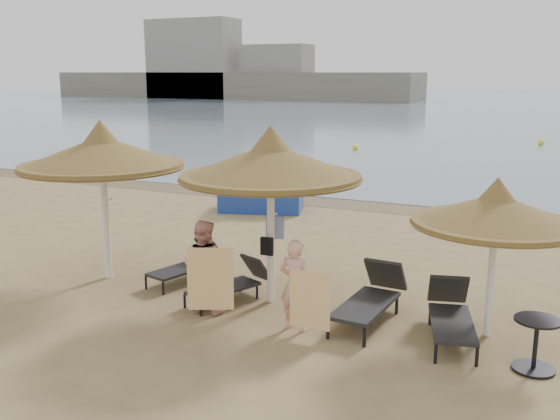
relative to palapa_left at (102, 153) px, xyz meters
The scene contains 21 objects.
ground 4.38m from the palapa_left, ahead, with size 160.00×160.00×0.00m, color #987E4D.
sea 79.54m from the palapa_left, 87.45° to the left, with size 200.00×140.00×0.03m, color slate.
wet_sand_strip 9.84m from the palapa_left, 68.14° to the left, with size 200.00×1.60×0.01m, color brown.
far_shore 80.20m from the palapa_left, 105.60° to the left, with size 150.00×54.80×12.00m.
palapa_left is the anchor object (origin of this frame).
palapa_center 3.54m from the palapa_left, ahead, with size 3.19×3.19×3.17m.
palapa_right 7.28m from the palapa_left, ahead, with size 2.54×2.54×2.52m.
lounger_far_left 2.74m from the palapa_left, 19.86° to the left, with size 0.95×1.75×0.75m.
lounger_near_left 3.62m from the palapa_left, ahead, with size 1.14×1.72×0.74m.
lounger_near_right 5.81m from the palapa_left, ahead, with size 0.79×2.04×0.89m.
lounger_far_right 7.06m from the palapa_left, ahead, with size 1.08×1.96×0.84m.
side_table 8.31m from the palapa_left, ahead, with size 0.62×0.62×0.75m.
person_left 3.20m from the palapa_left, 14.96° to the right, with size 0.86×0.56×1.88m, color #E2A191.
person_right 4.80m from the palapa_left, 10.11° to the right, with size 0.80×0.52×1.74m, color #E2A191.
towel_left 3.68m from the palapa_left, 19.37° to the right, with size 0.69×0.35×1.06m.
towel_right 5.25m from the palapa_left, 12.27° to the right, with size 0.66×0.04×0.92m.
bag_patterned 3.75m from the palapa_left, ahead, with size 0.34×0.19×0.41m.
bag_dark 3.82m from the palapa_left, ahead, with size 0.23×0.08×0.32m.
pedal_boat 7.23m from the palapa_left, 90.68° to the left, with size 2.70×2.05×1.12m.
buoy_left 22.34m from the palapa_left, 95.61° to the left, with size 0.32×0.32×0.32m, color #F9F72D.
buoy_mid 29.66m from the palapa_left, 77.04° to the left, with size 0.34×0.34×0.34m, color #F9F72D.
Camera 1 is at (4.65, -8.79, 4.04)m, focal length 40.00 mm.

